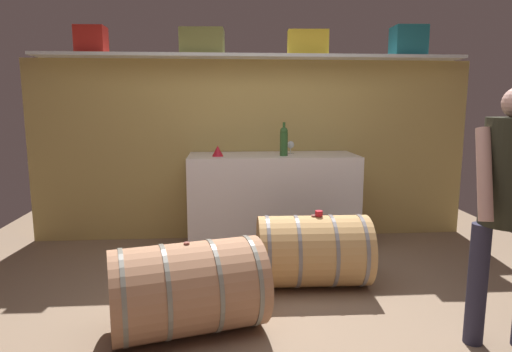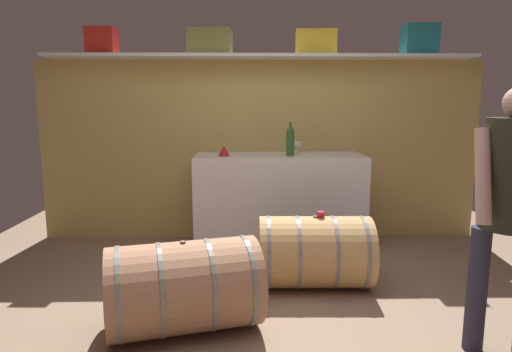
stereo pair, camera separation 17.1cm
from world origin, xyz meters
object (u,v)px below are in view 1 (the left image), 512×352
at_px(toolcase_red, 91,40).
at_px(toolcase_olive, 202,42).
at_px(wine_barrel_far, 188,288).
at_px(work_cabinet, 272,201).
at_px(red_funnel, 218,151).
at_px(toolcase_yellow, 308,43).
at_px(wine_bottle_green, 284,141).
at_px(toolcase_teal, 408,41).
at_px(wine_barrel_near, 313,251).
at_px(tasting_cup, 319,213).
at_px(wine_glass, 291,145).
at_px(winemaker_pouring, 511,192).

distance_m(toolcase_red, toolcase_olive, 1.08).
bearing_deg(wine_barrel_far, toolcase_red, 103.37).
distance_m(work_cabinet, red_funnel, 0.76).
relative_size(work_cabinet, wine_barrel_far, 1.58).
distance_m(toolcase_yellow, wine_bottle_green, 1.06).
height_order(wine_bottle_green, wine_barrel_far, wine_bottle_green).
xyz_separation_m(toolcase_teal, wine_barrel_near, (-1.22, -1.25, -1.80)).
bearing_deg(wine_barrel_far, wine_barrel_near, 20.84).
distance_m(work_cabinet, tasting_cup, 1.07).
distance_m(wine_barrel_near, tasting_cup, 0.31).
bearing_deg(toolcase_red, wine_barrel_far, -60.26).
relative_size(toolcase_olive, toolcase_teal, 1.33).
bearing_deg(red_funnel, toolcase_teal, 9.25).
bearing_deg(wine_glass, toolcase_yellow, 41.20).
xyz_separation_m(toolcase_red, toolcase_yellow, (2.15, 0.00, -0.01)).
xyz_separation_m(red_funnel, winemaker_pouring, (1.70, -1.90, -0.05)).
bearing_deg(toolcase_yellow, winemaker_pouring, -66.28).
height_order(wine_barrel_near, tasting_cup, tasting_cup).
xyz_separation_m(wine_bottle_green, winemaker_pouring, (1.06, -1.90, -0.14)).
relative_size(work_cabinet, wine_bottle_green, 5.14).
bearing_deg(red_funnel, toolcase_red, 165.28).
height_order(work_cabinet, wine_barrel_near, work_cabinet).
height_order(toolcase_olive, wine_barrel_far, toolcase_olive).
relative_size(toolcase_teal, winemaker_pouring, 0.21).
xyz_separation_m(wine_glass, tasting_cup, (0.06, -1.09, -0.44)).
relative_size(toolcase_yellow, wine_glass, 3.11).
bearing_deg(winemaker_pouring, wine_barrel_far, 2.49).
bearing_deg(toolcase_olive, toolcase_yellow, 3.87).
xyz_separation_m(toolcase_teal, winemaker_pouring, (-0.27, -2.22, -1.14)).
xyz_separation_m(toolcase_yellow, work_cabinet, (-0.38, -0.22, -1.59)).
height_order(work_cabinet, wine_glass, wine_glass).
relative_size(work_cabinet, wine_glass, 12.89).
distance_m(wine_bottle_green, red_funnel, 0.65).
bearing_deg(wine_glass, winemaker_pouring, -64.92).
xyz_separation_m(toolcase_teal, red_funnel, (-1.97, -0.32, -1.09)).
distance_m(wine_bottle_green, wine_glass, 0.20).
relative_size(toolcase_red, toolcase_teal, 0.87).
xyz_separation_m(red_funnel, wine_barrel_far, (-0.18, -1.61, -0.70)).
bearing_deg(toolcase_teal, work_cabinet, -168.37).
distance_m(wine_barrel_far, winemaker_pouring, 2.02).
height_order(toolcase_yellow, winemaker_pouring, toolcase_yellow).
bearing_deg(wine_bottle_green, wine_barrel_far, -117.33).
height_order(red_funnel, winemaker_pouring, winemaker_pouring).
bearing_deg(tasting_cup, toolcase_olive, 126.98).
distance_m(toolcase_olive, wine_barrel_near, 2.35).
relative_size(toolcase_yellow, wine_bottle_green, 1.24).
bearing_deg(wine_barrel_far, work_cabinet, 51.85).
relative_size(toolcase_yellow, winemaker_pouring, 0.26).
bearing_deg(wine_glass, wine_barrel_near, -88.86).
xyz_separation_m(work_cabinet, wine_glass, (0.19, 0.06, 0.56)).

